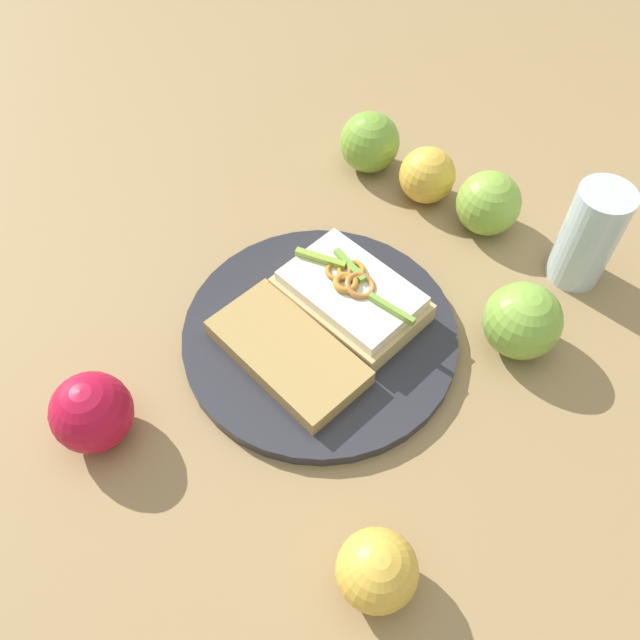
{
  "coord_description": "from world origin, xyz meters",
  "views": [
    {
      "loc": [
        -0.37,
        -0.15,
        0.6
      ],
      "look_at": [
        0.0,
        0.0,
        0.04
      ],
      "focal_mm": 37.57,
      "sensor_mm": 36.0,
      "label": 1
    }
  ],
  "objects_px": {
    "sandwich": "(351,295)",
    "apple_2": "(370,142)",
    "apple_4": "(377,570)",
    "drinking_glass": "(589,236)",
    "apple_0": "(522,321)",
    "apple_5": "(488,203)",
    "bread_slice_side": "(288,352)",
    "apple_1": "(427,175)",
    "apple_3": "(92,412)",
    "plate": "(320,335)"
  },
  "relations": [
    {
      "from": "plate",
      "to": "apple_1",
      "type": "xyz_separation_m",
      "value": [
        0.25,
        -0.04,
        0.03
      ]
    },
    {
      "from": "apple_3",
      "to": "apple_5",
      "type": "height_order",
      "value": "apple_3"
    },
    {
      "from": "apple_2",
      "to": "apple_1",
      "type": "bearing_deg",
      "value": -108.34
    },
    {
      "from": "sandwich",
      "to": "apple_0",
      "type": "bearing_deg",
      "value": 32.63
    },
    {
      "from": "bread_slice_side",
      "to": "apple_2",
      "type": "distance_m",
      "value": 0.32
    },
    {
      "from": "apple_4",
      "to": "drinking_glass",
      "type": "distance_m",
      "value": 0.42
    },
    {
      "from": "apple_3",
      "to": "apple_4",
      "type": "relative_size",
      "value": 1.13
    },
    {
      "from": "sandwich",
      "to": "apple_2",
      "type": "bearing_deg",
      "value": 127.81
    },
    {
      "from": "bread_slice_side",
      "to": "drinking_glass",
      "type": "height_order",
      "value": "drinking_glass"
    },
    {
      "from": "sandwich",
      "to": "apple_3",
      "type": "distance_m",
      "value": 0.28
    },
    {
      "from": "bread_slice_side",
      "to": "apple_2",
      "type": "xyz_separation_m",
      "value": [
        0.32,
        0.02,
        0.01
      ]
    },
    {
      "from": "apple_0",
      "to": "sandwich",
      "type": "bearing_deg",
      "value": 99.24
    },
    {
      "from": "sandwich",
      "to": "apple_1",
      "type": "bearing_deg",
      "value": 106.98
    },
    {
      "from": "apple_0",
      "to": "apple_5",
      "type": "bearing_deg",
      "value": 24.42
    },
    {
      "from": "apple_0",
      "to": "drinking_glass",
      "type": "xyz_separation_m",
      "value": [
        0.12,
        -0.04,
        0.02
      ]
    },
    {
      "from": "apple_4",
      "to": "drinking_glass",
      "type": "height_order",
      "value": "drinking_glass"
    },
    {
      "from": "bread_slice_side",
      "to": "apple_4",
      "type": "xyz_separation_m",
      "value": [
        -0.17,
        -0.15,
        0.01
      ]
    },
    {
      "from": "apple_1",
      "to": "apple_3",
      "type": "bearing_deg",
      "value": 155.08
    },
    {
      "from": "bread_slice_side",
      "to": "apple_4",
      "type": "height_order",
      "value": "apple_4"
    },
    {
      "from": "bread_slice_side",
      "to": "apple_1",
      "type": "bearing_deg",
      "value": 103.23
    },
    {
      "from": "apple_2",
      "to": "apple_5",
      "type": "height_order",
      "value": "same"
    },
    {
      "from": "plate",
      "to": "apple_4",
      "type": "bearing_deg",
      "value": -147.98
    },
    {
      "from": "apple_1",
      "to": "plate",
      "type": "bearing_deg",
      "value": 170.58
    },
    {
      "from": "apple_0",
      "to": "apple_4",
      "type": "bearing_deg",
      "value": 168.42
    },
    {
      "from": "plate",
      "to": "apple_1",
      "type": "distance_m",
      "value": 0.26
    },
    {
      "from": "apple_0",
      "to": "drinking_glass",
      "type": "bearing_deg",
      "value": -19.36
    },
    {
      "from": "plate",
      "to": "apple_1",
      "type": "height_order",
      "value": "apple_1"
    },
    {
      "from": "plate",
      "to": "apple_1",
      "type": "relative_size",
      "value": 4.22
    },
    {
      "from": "apple_1",
      "to": "apple_2",
      "type": "height_order",
      "value": "apple_2"
    },
    {
      "from": "apple_1",
      "to": "drinking_glass",
      "type": "height_order",
      "value": "drinking_glass"
    },
    {
      "from": "apple_0",
      "to": "apple_5",
      "type": "distance_m",
      "value": 0.17
    },
    {
      "from": "plate",
      "to": "apple_2",
      "type": "bearing_deg",
      "value": 8.65
    },
    {
      "from": "plate",
      "to": "apple_0",
      "type": "bearing_deg",
      "value": -69.72
    },
    {
      "from": "apple_2",
      "to": "apple_4",
      "type": "relative_size",
      "value": 1.12
    },
    {
      "from": "apple_0",
      "to": "bread_slice_side",
      "type": "bearing_deg",
      "value": 118.31
    },
    {
      "from": "apple_0",
      "to": "apple_4",
      "type": "height_order",
      "value": "apple_0"
    },
    {
      "from": "apple_1",
      "to": "apple_4",
      "type": "distance_m",
      "value": 0.48
    },
    {
      "from": "apple_0",
      "to": "apple_4",
      "type": "xyz_separation_m",
      "value": [
        -0.29,
        0.06,
        -0.01
      ]
    },
    {
      "from": "sandwich",
      "to": "bread_slice_side",
      "type": "relative_size",
      "value": 1.09
    },
    {
      "from": "apple_2",
      "to": "bread_slice_side",
      "type": "bearing_deg",
      "value": -175.73
    },
    {
      "from": "sandwich",
      "to": "apple_1",
      "type": "relative_size",
      "value": 2.59
    },
    {
      "from": "drinking_glass",
      "to": "apple_3",
      "type": "bearing_deg",
      "value": 133.27
    },
    {
      "from": "apple_2",
      "to": "drinking_glass",
      "type": "bearing_deg",
      "value": -107.34
    },
    {
      "from": "sandwich",
      "to": "apple_1",
      "type": "distance_m",
      "value": 0.21
    },
    {
      "from": "bread_slice_side",
      "to": "apple_0",
      "type": "bearing_deg",
      "value": 53.1
    },
    {
      "from": "apple_2",
      "to": "apple_0",
      "type": "bearing_deg",
      "value": -131.38
    },
    {
      "from": "apple_1",
      "to": "apple_2",
      "type": "relative_size",
      "value": 0.9
    },
    {
      "from": "apple_1",
      "to": "apple_5",
      "type": "relative_size",
      "value": 0.91
    },
    {
      "from": "apple_3",
      "to": "plate",
      "type": "bearing_deg",
      "value": -41.52
    },
    {
      "from": "sandwich",
      "to": "apple_5",
      "type": "bearing_deg",
      "value": 83.94
    }
  ]
}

